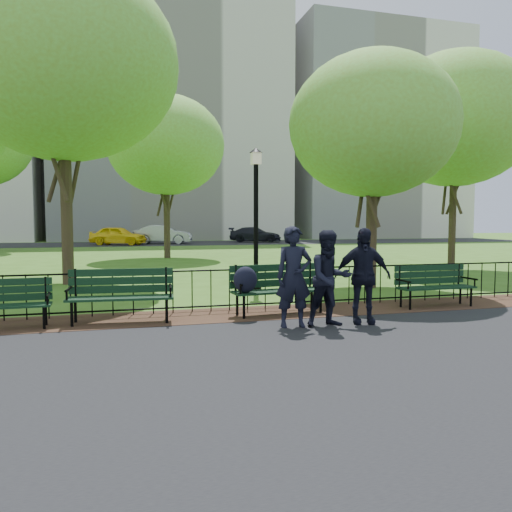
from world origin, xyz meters
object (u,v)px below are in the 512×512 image
object	(u,v)px
tree_near_e	(373,125)
tree_mid_e	(455,120)
tree_far_c	(166,145)
sedan_dark	(255,235)
park_bench_right_a	(434,281)
person_mid	(330,278)
park_bench_main	(263,282)
person_left	(294,277)
person_right	(363,276)
park_bench_left_a	(121,290)
sedan_silver	(163,234)
park_bench_left_b	(0,298)
taxi	(118,236)
lamppost	(256,214)
tree_near_w	(63,62)

from	to	relation	value
tree_near_e	tree_mid_e	xyz separation A→B (m)	(5.57, 3.80, 1.18)
tree_far_c	sedan_dark	distance (m)	20.59
park_bench_right_a	person_mid	xyz separation A→B (m)	(-3.11, -1.34, 0.30)
tree_far_c	park_bench_main	bearing A→B (deg)	-88.89
tree_near_e	person_left	xyz separation A→B (m)	(-4.00, -4.54, -3.71)
park_bench_main	tree_far_c	xyz separation A→B (m)	(-0.32, 16.68, 5.11)
tree_near_e	person_right	world-z (taller)	tree_near_e
park_bench_left_a	tree_far_c	world-z (taller)	tree_far_c
tree_near_e	sedan_silver	bearing A→B (deg)	96.47
park_bench_left_b	tree_far_c	bearing A→B (deg)	72.87
tree_near_e	tree_far_c	world-z (taller)	tree_far_c
tree_far_c	sedan_silver	xyz separation A→B (m)	(1.21, 16.26, -5.01)
tree_near_e	sedan_dark	distance (m)	31.47
park_bench_main	taxi	size ratio (longest dim) A/B	0.46
person_left	park_bench_left_a	bearing A→B (deg)	161.06
taxi	sedan_dark	size ratio (longest dim) A/B	0.95
park_bench_left_b	lamppost	xyz separation A→B (m)	(5.67, 3.51, 1.57)
tree_near_e	taxi	xyz separation A→B (m)	(-7.03, 28.53, -3.86)
person_left	person_right	xyz separation A→B (m)	(1.35, -0.03, -0.02)
park_bench_left_b	park_bench_right_a	size ratio (longest dim) A/B	0.96
park_bench_main	tree_far_c	distance (m)	17.45
park_bench_left_b	person_right	bearing A→B (deg)	-13.01
park_bench_left_a	lamppost	bearing A→B (deg)	48.52
park_bench_main	park_bench_left_a	bearing A→B (deg)	171.78
lamppost	tree_near_w	bearing A→B (deg)	150.04
park_bench_main	park_bench_left_a	world-z (taller)	park_bench_main
park_bench_right_a	person_left	distance (m)	3.97
park_bench_left_a	tree_far_c	distance (m)	17.55
park_bench_left_b	person_mid	xyz separation A→B (m)	(5.71, -1.33, 0.33)
park_bench_left_b	sedan_silver	size ratio (longest dim) A/B	0.36
lamppost	person_mid	size ratio (longest dim) A/B	2.24
tree_near_e	person_mid	world-z (taller)	tree_near_e
lamppost	sedan_dark	size ratio (longest dim) A/B	0.83
tree_near_e	person_mid	distance (m)	6.85
lamppost	tree_near_w	size ratio (longest dim) A/B	0.41
park_bench_right_a	sedan_dark	distance (m)	34.53
park_bench_left_b	tree_near_e	bearing A→B (deg)	18.14
park_bench_left_b	tree_far_c	distance (m)	18.03
person_mid	sedan_dark	distance (m)	36.44
park_bench_right_a	taxi	bearing A→B (deg)	101.47
tree_near_e	sedan_dark	xyz separation A→B (m)	(5.02, 30.81, -3.93)
park_bench_left_b	sedan_dark	size ratio (longest dim) A/B	0.37
park_bench_right_a	person_mid	distance (m)	3.40
park_bench_left_b	sedan_dark	distance (m)	36.93
tree_far_c	taxi	distance (m)	16.20
lamppost	tree_near_e	bearing A→B (deg)	-3.16
park_bench_left_a	park_bench_left_b	bearing A→B (deg)	-173.72
park_bench_main	person_right	world-z (taller)	person_right
park_bench_left_b	person_mid	size ratio (longest dim) A/B	0.99
person_mid	taxi	size ratio (longest dim) A/B	0.39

